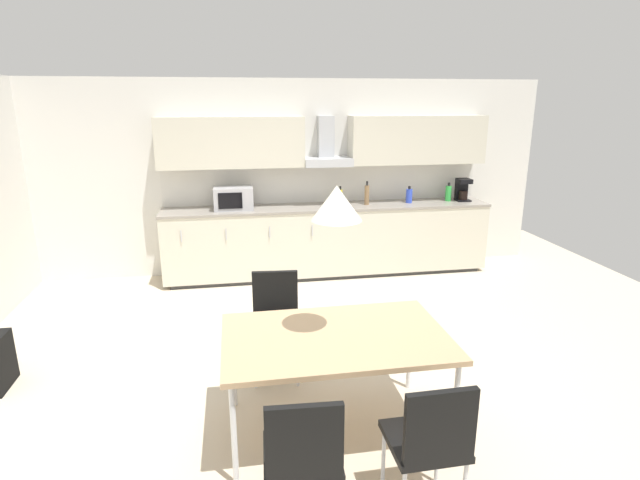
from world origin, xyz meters
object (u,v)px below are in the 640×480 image
(dining_table, at_px, (335,341))
(chair_near_left, at_px, (303,452))
(bottle_yellow, at_px, (340,197))
(bottle_brown, at_px, (367,195))
(chair_near_right, at_px, (431,437))
(bottle_blue, at_px, (409,196))
(chair_far_left, at_px, (276,314))
(microwave, at_px, (233,198))
(coffee_maker, at_px, (462,190))
(pendant_lamp, at_px, (337,203))
(bottle_green, at_px, (448,193))

(dining_table, relative_size, chair_near_left, 1.73)
(bottle_yellow, height_order, bottle_brown, bottle_brown)
(chair_near_right, bearing_deg, dining_table, 111.56)
(bottle_blue, bearing_deg, chair_far_left, -129.90)
(microwave, relative_size, coffee_maker, 1.60)
(coffee_maker, bearing_deg, chair_near_right, -116.78)
(bottle_blue, bearing_deg, bottle_yellow, -179.61)
(microwave, bearing_deg, pendant_lamp, -78.87)
(bottle_blue, bearing_deg, coffee_maker, 1.56)
(bottle_yellow, distance_m, chair_far_left, 2.65)
(bottle_green, bearing_deg, chair_near_right, -114.53)
(coffee_maker, distance_m, bottle_blue, 0.76)
(bottle_blue, bearing_deg, bottle_green, 2.58)
(bottle_brown, bearing_deg, chair_far_left, -120.81)
(bottle_yellow, distance_m, chair_near_left, 4.26)
(pendant_lamp, bearing_deg, bottle_yellow, 77.37)
(dining_table, bearing_deg, chair_far_left, 111.09)
(bottle_green, height_order, dining_table, bottle_green)
(dining_table, bearing_deg, bottle_blue, 62.88)
(bottle_brown, bearing_deg, chair_near_left, -109.17)
(microwave, xyz_separation_m, pendant_lamp, (0.64, -3.23, 0.56))
(microwave, distance_m, bottle_green, 2.86)
(pendant_lamp, bearing_deg, microwave, 101.13)
(chair_near_left, bearing_deg, coffee_maker, 56.17)
(coffee_maker, distance_m, chair_far_left, 3.69)
(chair_far_left, height_order, chair_near_right, same)
(coffee_maker, relative_size, chair_near_right, 0.34)
(bottle_brown, xyz_separation_m, dining_table, (-1.07, -3.21, -0.37))
(dining_table, bearing_deg, chair_near_right, -68.44)
(bottle_yellow, height_order, dining_table, bottle_yellow)
(coffee_maker, distance_m, chair_near_right, 4.65)
(bottle_yellow, distance_m, pendant_lamp, 3.37)
(coffee_maker, relative_size, chair_far_left, 0.34)
(bottle_brown, distance_m, dining_table, 3.41)
(bottle_blue, xyz_separation_m, chair_near_right, (-1.32, -4.10, -0.49))
(coffee_maker, height_order, bottle_blue, coffee_maker)
(bottle_yellow, relative_size, chair_near_right, 0.29)
(bottle_green, height_order, pendant_lamp, pendant_lamp)
(bottle_brown, bearing_deg, pendant_lamp, -108.46)
(bottle_yellow, distance_m, bottle_brown, 0.35)
(bottle_brown, bearing_deg, chair_near_right, -100.21)
(coffee_maker, bearing_deg, chair_near_left, -123.83)
(bottle_green, xyz_separation_m, chair_near_left, (-2.56, -4.12, -0.50))
(bottle_blue, xyz_separation_m, dining_table, (-1.66, -3.24, -0.33))
(bottle_brown, distance_m, chair_near_left, 4.35)
(bottle_brown, bearing_deg, coffee_maker, 1.95)
(bottle_blue, xyz_separation_m, bottle_green, (0.56, 0.03, 0.01))
(microwave, distance_m, bottle_brown, 1.71)
(bottle_brown, xyz_separation_m, chair_far_left, (-1.40, -2.36, -0.53))
(chair_near_left, height_order, chair_near_right, same)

